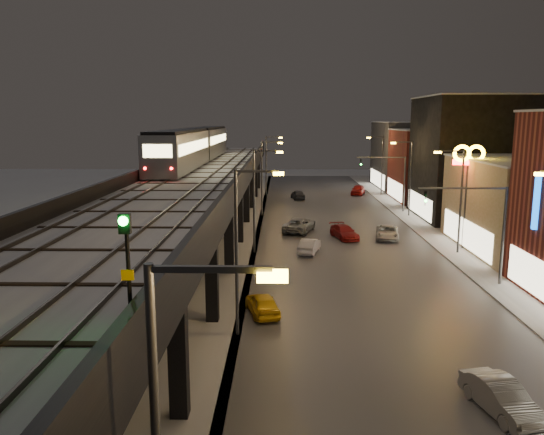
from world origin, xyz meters
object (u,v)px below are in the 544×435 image
object	(u,v)px
car_taxi	(262,305)
car_onc_dark	(387,233)
car_near_white	(309,246)
subway_train	(196,145)
car_onc_white	(344,233)
rail_signal	(126,245)
car_far_white	(298,195)
car_onc_red	(358,190)
car_onc_silver	(501,399)
car_mid_silver	(299,225)

from	to	relation	value
car_taxi	car_onc_dark	distance (m)	23.42
car_taxi	car_near_white	xyz separation A→B (m)	(3.57, 14.89, -0.01)
car_onc_dark	subway_train	bearing A→B (deg)	159.07
car_onc_white	car_taxi	bearing A→B (deg)	-124.90
rail_signal	car_taxi	xyz separation A→B (m)	(2.64, 17.65, -7.86)
rail_signal	car_near_white	world-z (taller)	rail_signal
rail_signal	car_far_white	size ratio (longest dim) A/B	0.67
rail_signal	car_taxi	size ratio (longest dim) A/B	0.70
car_onc_dark	car_onc_red	bearing A→B (deg)	97.57
rail_signal	car_onc_silver	bearing A→B (deg)	29.30
car_mid_silver	car_onc_white	distance (m)	5.28
subway_train	car_onc_silver	world-z (taller)	subway_train
car_far_white	car_onc_red	world-z (taller)	car_onc_red
car_far_white	car_taxi	bearing A→B (deg)	75.97
car_mid_silver	car_far_white	size ratio (longest dim) A/B	1.35
subway_train	car_onc_silver	bearing A→B (deg)	-66.60
car_near_white	car_far_white	xyz separation A→B (m)	(-0.04, 31.71, 0.04)
rail_signal	car_onc_silver	distance (m)	16.30
car_onc_silver	car_onc_white	xyz separation A→B (m)	(-2.56, 31.27, -0.02)
car_taxi	car_onc_silver	xyz separation A→B (m)	(9.81, -10.66, 0.01)
subway_train	car_onc_white	distance (m)	21.90
subway_train	car_far_white	xyz separation A→B (m)	(12.57, 13.69, -7.87)
car_near_white	car_onc_dark	bearing A→B (deg)	-130.61
car_onc_white	car_onc_red	bearing A→B (deg)	64.01
car_onc_silver	car_onc_white	size ratio (longest dim) A/B	0.91
car_onc_silver	car_onc_white	distance (m)	31.37
car_taxi	car_mid_silver	distance (m)	23.87
car_onc_silver	car_onc_dark	size ratio (longest dim) A/B	0.87
subway_train	car_near_white	xyz separation A→B (m)	(12.61, -18.02, -7.91)
car_onc_dark	car_onc_red	distance (m)	30.90
car_far_white	car_onc_white	xyz separation A→B (m)	(3.73, -25.99, -0.04)
car_near_white	car_onc_red	xyz separation A→B (m)	(9.38, 36.43, 0.12)
car_onc_white	subway_train	bearing A→B (deg)	127.46
subway_train	car_onc_dark	size ratio (longest dim) A/B	8.56
car_onc_red	rail_signal	bearing A→B (deg)	-86.58
car_far_white	car_onc_silver	size ratio (longest dim) A/B	0.99
car_taxi	car_onc_white	xyz separation A→B (m)	(7.26, 20.61, -0.01)
car_onc_silver	car_mid_silver	bearing A→B (deg)	88.16
car_near_white	car_onc_white	world-z (taller)	same
rail_signal	car_near_white	size ratio (longest dim) A/B	0.69
subway_train	car_onc_silver	size ratio (longest dim) A/B	9.79
subway_train	car_onc_red	world-z (taller)	subway_train
car_onc_dark	car_onc_white	distance (m)	4.16
subway_train	car_onc_white	xyz separation A→B (m)	(16.30, -12.30, -7.91)
car_mid_silver	car_onc_white	size ratio (longest dim) A/B	1.22
car_taxi	car_near_white	size ratio (longest dim) A/B	0.98
car_taxi	car_mid_silver	size ratio (longest dim) A/B	0.71
subway_train	car_onc_silver	xyz separation A→B (m)	(18.86, -43.57, -7.88)
subway_train	car_taxi	bearing A→B (deg)	-74.63
car_mid_silver	car_onc_silver	world-z (taller)	car_mid_silver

